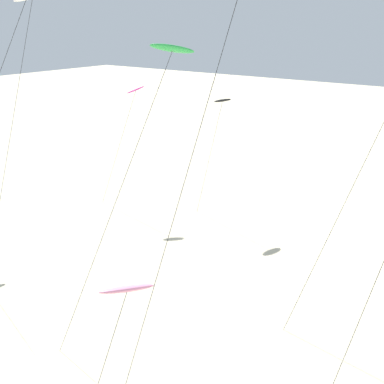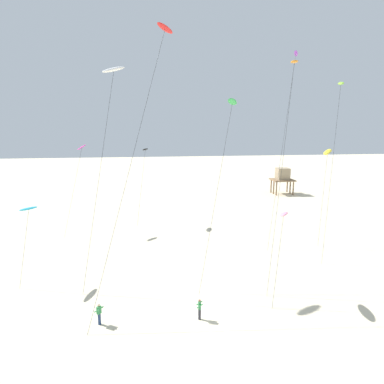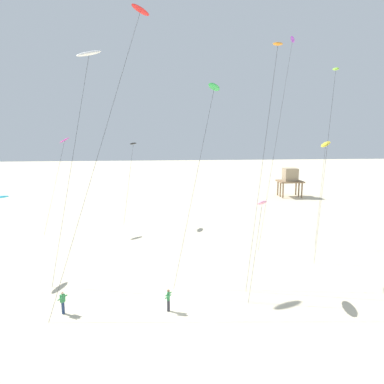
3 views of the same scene
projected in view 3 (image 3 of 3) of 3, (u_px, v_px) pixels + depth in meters
ground_plane at (180, 301)px, 29.89m from camera, size 260.00×260.00×0.00m
kite_purple at (291, 48)px, 46.77m from camera, size 6.37×9.19×24.03m
kite_pink at (262, 203)px, 30.40m from camera, size 2.27×3.36×7.86m
kite_yellow at (326, 145)px, 44.16m from camera, size 2.79×3.56×11.80m
kite_black at (133, 144)px, 53.28m from camera, size 2.06×3.14×11.20m
kite_white at (89, 56)px, 33.99m from camera, size 4.36×5.54×20.13m
kite_lime at (336, 72)px, 39.76m from camera, size 3.93×5.60×19.47m
kite_magenta at (64, 142)px, 49.71m from camera, size 3.01×4.33×12.06m
kite_red at (138, 18)px, 32.14m from camera, size 7.29×10.11×23.28m
kite_green at (214, 89)px, 35.35m from camera, size 5.01×7.10×17.29m
kite_orange at (277, 48)px, 33.46m from camera, size 4.44×6.19×20.65m
kite_flyer_nearest at (168, 300)px, 28.08m from camera, size 0.54×0.56×1.67m
kite_flyer_middle at (63, 302)px, 27.70m from camera, size 0.71×0.72×1.67m
stilt_house at (290, 177)px, 74.41m from camera, size 4.57×3.96×5.51m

